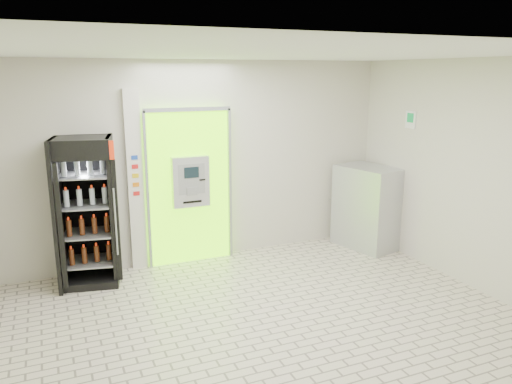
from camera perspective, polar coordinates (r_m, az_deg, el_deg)
ground at (r=5.82m, az=1.31°, el=-15.39°), size 6.00×6.00×0.00m
room_shell at (r=5.19m, az=1.42°, el=2.73°), size 6.00×6.00×6.00m
atm_assembly at (r=7.49m, az=-7.66°, el=0.72°), size 1.30×0.24×2.33m
pillar at (r=7.34m, az=-13.64°, el=1.22°), size 0.22×0.11×2.60m
beverage_cooler at (r=7.07m, az=-18.78°, el=-2.44°), size 0.87×0.82×2.00m
steel_cabinet at (r=8.37m, az=12.65°, el=-1.68°), size 0.90×1.13×1.34m
exit_sign at (r=7.93m, az=17.27°, el=7.91°), size 0.02×0.22×0.26m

